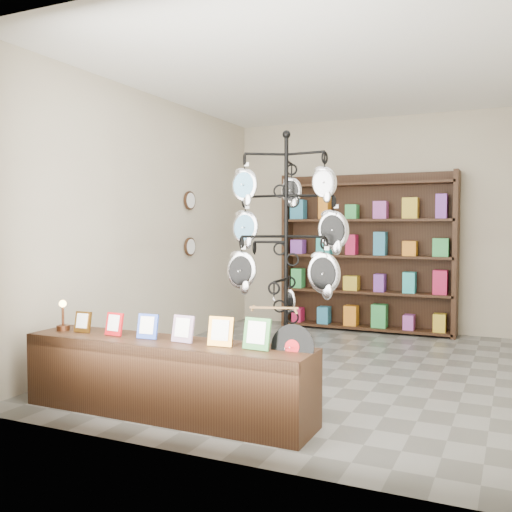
{
  "coord_description": "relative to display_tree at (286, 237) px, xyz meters",
  "views": [
    {
      "loc": [
        1.91,
        -5.58,
        1.47
      ],
      "look_at": [
        -0.2,
        -1.0,
        1.2
      ],
      "focal_mm": 40.0,
      "sensor_mm": 36.0,
      "label": 1
    }
  ],
  "objects": [
    {
      "name": "display_tree",
      "position": [
        0.0,
        0.0,
        0.0
      ],
      "size": [
        1.22,
        1.18,
        2.36
      ],
      "rotation": [
        0.0,
        0.0,
        0.22
      ],
      "color": "black",
      "rests_on": "ground"
    },
    {
      "name": "ground",
      "position": [
        0.08,
        0.57,
        -1.37
      ],
      "size": [
        5.0,
        5.0,
        0.0
      ],
      "primitive_type": "plane",
      "color": "slate",
      "rests_on": "ground"
    },
    {
      "name": "back_shelving",
      "position": [
        0.08,
        2.87,
        -0.34
      ],
      "size": [
        2.42,
        0.36,
        2.2
      ],
      "color": "black",
      "rests_on": "ground"
    },
    {
      "name": "wall_clocks",
      "position": [
        -1.89,
        1.37,
        0.13
      ],
      "size": [
        0.03,
        0.24,
        0.84
      ],
      "color": "black",
      "rests_on": "ground"
    },
    {
      "name": "room_envelope",
      "position": [
        0.08,
        0.57,
        0.48
      ],
      "size": [
        5.0,
        5.0,
        5.0
      ],
      "color": "#B6AD93",
      "rests_on": "ground"
    },
    {
      "name": "front_shelf",
      "position": [
        -0.47,
        -1.35,
        -1.07
      ],
      "size": [
        2.38,
        0.49,
        0.84
      ],
      "rotation": [
        0.0,
        0.0,
        -0.0
      ],
      "color": "black",
      "rests_on": "ground"
    }
  ]
}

